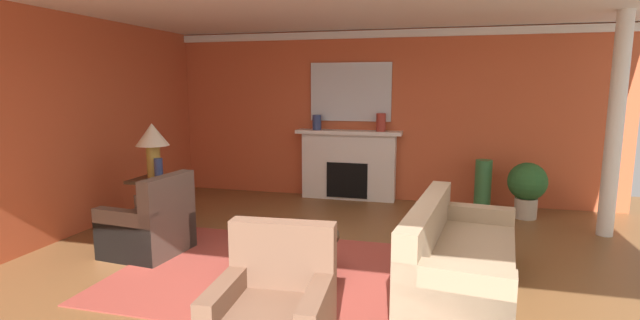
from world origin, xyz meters
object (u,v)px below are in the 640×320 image
at_px(potted_plant, 527,185).
at_px(vase_on_side_table, 159,170).
at_px(mantel_mirror, 351,92).
at_px(side_table, 156,200).
at_px(coffee_table, 291,244).
at_px(table_lamp, 152,140).
at_px(fireplace, 348,167).
at_px(vase_tall_corner, 483,186).
at_px(vase_mantel_left, 317,122).
at_px(armchair_near_window, 150,228).
at_px(armchair_facing_fireplace, 273,320).
at_px(vase_mantel_right, 381,122).
at_px(sofa, 458,262).

bearing_deg(potted_plant, vase_on_side_table, -158.06).
bearing_deg(mantel_mirror, potted_plant, -12.62).
distance_m(side_table, vase_on_side_table, 0.49).
xyz_separation_m(mantel_mirror, coffee_table, (0.07, -3.52, -1.50)).
bearing_deg(table_lamp, fireplace, 46.45).
bearing_deg(table_lamp, coffee_table, -24.94).
distance_m(vase_tall_corner, potted_plant, 0.64).
relative_size(mantel_mirror, coffee_table, 1.39).
xyz_separation_m(fireplace, vase_mantel_left, (-0.55, -0.05, 0.76)).
height_order(armchair_near_window, armchair_facing_fireplace, same).
distance_m(coffee_table, vase_on_side_table, 2.40).
bearing_deg(table_lamp, side_table, 0.00).
bearing_deg(vase_tall_corner, vase_mantel_right, 171.27).
bearing_deg(vase_mantel_left, armchair_facing_fireplace, -78.54).
xyz_separation_m(armchair_facing_fireplace, vase_tall_corner, (1.75, 4.59, 0.10)).
bearing_deg(vase_tall_corner, potted_plant, -18.61).
distance_m(side_table, table_lamp, 0.82).
xyz_separation_m(side_table, vase_mantel_left, (1.67, 2.28, 0.92)).
relative_size(fireplace, side_table, 2.57).
relative_size(armchair_near_window, side_table, 1.36).
relative_size(armchair_facing_fireplace, vase_mantel_right, 3.16).
relative_size(mantel_mirror, vase_tall_corner, 1.70).
bearing_deg(side_table, armchair_facing_fireplace, -43.95).
distance_m(mantel_mirror, vase_on_side_table, 3.45).
distance_m(mantel_mirror, coffee_table, 3.83).
relative_size(armchair_facing_fireplace, vase_mantel_left, 3.69).
bearing_deg(side_table, sofa, -14.84).
distance_m(armchair_facing_fireplace, vase_on_side_table, 3.53).
relative_size(mantel_mirror, armchair_facing_fireplace, 1.46).
height_order(table_lamp, vase_mantel_right, vase_mantel_right).
xyz_separation_m(fireplace, mantel_mirror, (-0.00, 0.12, 1.27)).
height_order(side_table, vase_tall_corner, vase_tall_corner).
distance_m(fireplace, table_lamp, 3.29).
bearing_deg(mantel_mirror, sofa, -63.72).
bearing_deg(side_table, vase_mantel_right, 39.53).
bearing_deg(sofa, mantel_mirror, 116.28).
distance_m(armchair_near_window, potted_plant, 5.25).
bearing_deg(sofa, side_table, 165.16).
distance_m(vase_on_side_table, potted_plant, 5.24).
xyz_separation_m(sofa, potted_plant, (1.05, 2.88, 0.19)).
height_order(sofa, table_lamp, table_lamp).
distance_m(coffee_table, potted_plant, 3.97).
height_order(armchair_facing_fireplace, table_lamp, table_lamp).
relative_size(sofa, vase_on_side_table, 7.30).
bearing_deg(vase_on_side_table, fireplace, 49.87).
bearing_deg(potted_plant, table_lamp, -159.86).
height_order(fireplace, vase_mantel_right, vase_mantel_right).
bearing_deg(fireplace, potted_plant, -10.23).
distance_m(vase_mantel_left, potted_plant, 3.46).
height_order(armchair_facing_fireplace, potted_plant, armchair_facing_fireplace).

